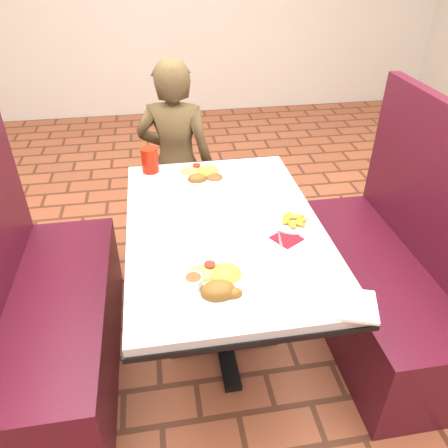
{
  "coord_description": "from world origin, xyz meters",
  "views": [
    {
      "loc": [
        -0.25,
        -1.48,
        1.76
      ],
      "look_at": [
        0.0,
        0.0,
        0.75
      ],
      "focal_mm": 35.0,
      "sensor_mm": 36.0,
      "label": 1
    }
  ],
  "objects": [
    {
      "name": "dining_table",
      "position": [
        0.0,
        0.0,
        0.65
      ],
      "size": [
        0.81,
        1.21,
        0.75
      ],
      "color": "silver",
      "rests_on": "ground"
    },
    {
      "name": "booth_bench_left",
      "position": [
        -0.8,
        0.0,
        0.33
      ],
      "size": [
        0.47,
        1.2,
        1.17
      ],
      "color": "#501222",
      "rests_on": "ground"
    },
    {
      "name": "booth_bench_right",
      "position": [
        0.8,
        0.0,
        0.33
      ],
      "size": [
        0.47,
        1.2,
        1.17
      ],
      "color": "#501222",
      "rests_on": "ground"
    },
    {
      "name": "diner_person",
      "position": [
        -0.14,
        0.88,
        0.61
      ],
      "size": [
        0.51,
        0.4,
        1.22
      ],
      "primitive_type": "imported",
      "rotation": [
        0.0,
        0.0,
        2.89
      ],
      "color": "brown",
      "rests_on": "ground"
    },
    {
      "name": "near_dinner_plate",
      "position": [
        -0.09,
        -0.37,
        0.78
      ],
      "size": [
        0.28,
        0.28,
        0.09
      ],
      "rotation": [
        0.0,
        0.0,
        -0.37
      ],
      "color": "white",
      "rests_on": "dining_table"
    },
    {
      "name": "far_dinner_plate",
      "position": [
        -0.04,
        0.42,
        0.78
      ],
      "size": [
        0.27,
        0.27,
        0.07
      ],
      "rotation": [
        0.0,
        0.0,
        0.16
      ],
      "color": "white",
      "rests_on": "dining_table"
    },
    {
      "name": "plantain_plate",
      "position": [
        0.28,
        -0.04,
        0.76
      ],
      "size": [
        0.18,
        0.18,
        0.03
      ],
      "rotation": [
        0.0,
        0.0,
        -0.26
      ],
      "color": "white",
      "rests_on": "dining_table"
    },
    {
      "name": "maroon_napkin",
      "position": [
        0.23,
        -0.14,
        0.75
      ],
      "size": [
        0.14,
        0.14,
        0.0
      ],
      "primitive_type": "cube",
      "rotation": [
        0.0,
        0.0,
        0.55
      ],
      "color": "maroon",
      "rests_on": "dining_table"
    },
    {
      "name": "spoon_utensil",
      "position": [
        0.2,
        -0.14,
        0.76
      ],
      "size": [
        0.03,
        0.13,
        0.0
      ],
      "primitive_type": "cube",
      "rotation": [
        0.0,
        0.0,
        -0.17
      ],
      "color": "#BBBBBF",
      "rests_on": "dining_table"
    },
    {
      "name": "red_tumbler",
      "position": [
        -0.29,
        0.53,
        0.81
      ],
      "size": [
        0.08,
        0.08,
        0.13
      ],
      "primitive_type": "cylinder",
      "color": "#AF1D0B",
      "rests_on": "dining_table"
    },
    {
      "name": "paper_napkin",
      "position": [
        0.31,
        -0.53,
        0.76
      ],
      "size": [
        0.23,
        0.2,
        0.01
      ],
      "primitive_type": "cube",
      "rotation": [
        0.0,
        0.0,
        -0.33
      ],
      "color": "white",
      "rests_on": "dining_table"
    },
    {
      "name": "knife_utensil",
      "position": [
        -0.04,
        -0.38,
        0.76
      ],
      "size": [
        0.06,
        0.16,
        0.0
      ],
      "primitive_type": "cube",
      "rotation": [
        0.0,
        0.0,
        0.32
      ],
      "color": "#BCBDC1",
      "rests_on": "dining_table"
    },
    {
      "name": "fork_utensil",
      "position": [
        -0.1,
        -0.37,
        0.76
      ],
      "size": [
        0.01,
        0.16,
        0.0
      ],
      "primitive_type": "cube",
      "rotation": [
        0.0,
        0.0,
        -0.01
      ],
      "color": "silver",
      "rests_on": "dining_table"
    },
    {
      "name": "lettuce_shreds",
      "position": [
        0.04,
        0.06,
        0.75
      ],
      "size": [
        0.28,
        0.32,
        0.0
      ],
      "primitive_type": null,
      "color": "#9CC44E",
      "rests_on": "dining_table"
    }
  ]
}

